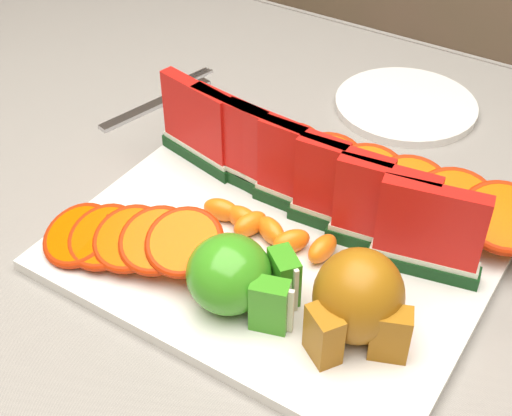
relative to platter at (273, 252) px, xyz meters
The scene contains 11 objects.
table 0.13m from the platter, behind, with size 1.40×0.90×0.75m.
tablecloth 0.09m from the platter, behind, with size 1.53×1.03×0.20m.
platter is the anchor object (origin of this frame).
apple_cluster 0.09m from the platter, 82.22° to the right, with size 0.11×0.09×0.07m.
pear_cluster 0.13m from the platter, 24.65° to the right, with size 0.10×0.10×0.09m.
side_plate 0.32m from the platter, 90.10° to the left, with size 0.21×0.21×0.01m.
fork 0.32m from the platter, 148.42° to the left, with size 0.05×0.19×0.00m.
watermelon_row 0.08m from the platter, 95.45° to the left, with size 0.39×0.07×0.10m.
orange_fan_front 0.14m from the platter, 141.34° to the right, with size 0.19×0.12×0.05m.
orange_fan_back 0.13m from the platter, 73.69° to the left, with size 0.39×0.12×0.05m.
tangerine_segments 0.02m from the platter, 149.61° to the left, with size 0.15×0.05×0.02m.
Camera 1 is at (0.34, -0.43, 1.24)m, focal length 50.00 mm.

